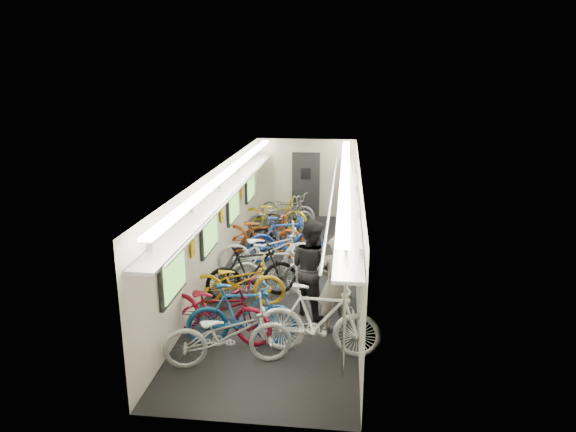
% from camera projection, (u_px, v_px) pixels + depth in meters
% --- Properties ---
extents(train_car_shell, '(10.00, 10.00, 10.00)m').
position_uv_depth(train_car_shell, '(275.00, 195.00, 11.60)').
color(train_car_shell, black).
rests_on(train_car_shell, ground).
extents(bicycle_0, '(2.06, 1.18, 1.02)m').
position_uv_depth(bicycle_0, '(228.00, 334.00, 7.73)').
color(bicycle_0, '#A9AAAE').
rests_on(bicycle_0, ground).
extents(bicycle_1, '(1.87, 0.83, 1.09)m').
position_uv_depth(bicycle_1, '(242.00, 315.00, 8.29)').
color(bicycle_1, navy).
rests_on(bicycle_1, ground).
extents(bicycle_2, '(2.16, 1.28, 1.07)m').
position_uv_depth(bicycle_2, '(217.00, 308.00, 8.53)').
color(bicycle_2, maroon).
rests_on(bicycle_2, ground).
extents(bicycle_3, '(1.89, 1.18, 1.10)m').
position_uv_depth(bicycle_3, '(252.00, 272.00, 10.05)').
color(bicycle_3, black).
rests_on(bicycle_3, ground).
extents(bicycle_4, '(1.85, 0.75, 0.95)m').
position_uv_depth(bicycle_4, '(238.00, 281.00, 9.79)').
color(bicycle_4, orange).
rests_on(bicycle_4, ground).
extents(bicycle_5, '(1.81, 0.74, 1.06)m').
position_uv_depth(bicycle_5, '(273.00, 269.00, 10.25)').
color(bicycle_5, silver).
rests_on(bicycle_5, ground).
extents(bicycle_6, '(2.29, 1.18, 1.14)m').
position_uv_depth(bicycle_6, '(267.00, 250.00, 11.22)').
color(bicycle_6, silver).
rests_on(bicycle_6, ground).
extents(bicycle_7, '(1.92, 1.10, 1.11)m').
position_uv_depth(bicycle_7, '(285.00, 239.00, 12.05)').
color(bicycle_7, navy).
rests_on(bicycle_7, ground).
extents(bicycle_8, '(2.25, 1.03, 1.14)m').
position_uv_depth(bicycle_8, '(262.00, 233.00, 12.43)').
color(bicycle_8, '#993810').
rests_on(bicycle_8, ground).
extents(bicycle_9, '(1.71, 0.99, 0.99)m').
position_uv_depth(bicycle_9, '(281.00, 232.00, 12.80)').
color(bicycle_9, black).
rests_on(bicycle_9, ground).
extents(bicycle_10, '(1.96, 0.89, 1.00)m').
position_uv_depth(bicycle_10, '(274.00, 214.00, 14.40)').
color(bicycle_10, gold).
rests_on(bicycle_10, ground).
extents(bicycle_11, '(1.98, 0.67, 1.17)m').
position_uv_depth(bicycle_11, '(319.00, 320.00, 8.00)').
color(bicycle_11, white).
rests_on(bicycle_11, ground).
extents(bicycle_12, '(1.97, 1.26, 0.98)m').
position_uv_depth(bicycle_12, '(281.00, 217.00, 14.15)').
color(bicycle_12, '#5E5C61').
rests_on(bicycle_12, ground).
extents(bicycle_14, '(1.90, 1.28, 0.94)m').
position_uv_depth(bicycle_14, '(288.00, 208.00, 15.16)').
color(bicycle_14, slate).
rests_on(bicycle_14, ground).
extents(passenger_near, '(0.68, 0.49, 1.73)m').
position_uv_depth(passenger_near, '(335.00, 284.00, 8.65)').
color(passenger_near, slate).
rests_on(passenger_near, ground).
extents(passenger_mid, '(1.11, 1.10, 1.81)m').
position_uv_depth(passenger_mid, '(312.00, 268.00, 9.30)').
color(passenger_mid, black).
rests_on(passenger_mid, ground).
extents(backpack, '(0.26, 0.15, 0.38)m').
position_uv_depth(backpack, '(353.00, 244.00, 9.40)').
color(backpack, '#A52310').
rests_on(backpack, passenger_near).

